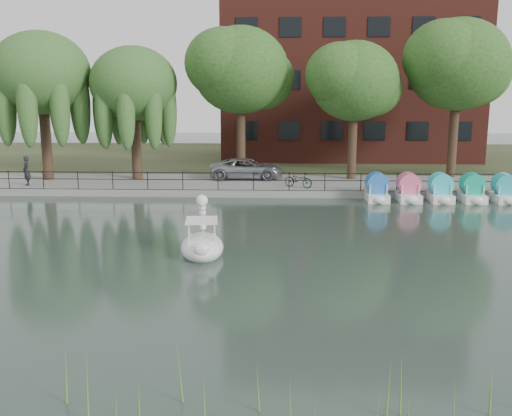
# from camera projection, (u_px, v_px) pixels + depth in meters

# --- Properties ---
(ground_plane) EXTENTS (120.00, 120.00, 0.00)m
(ground_plane) POSITION_uv_depth(u_px,v_px,m) (237.00, 270.00, 19.23)
(ground_plane) COLOR #374A44
(promenade) EXTENTS (40.00, 6.00, 0.40)m
(promenade) POSITION_uv_depth(u_px,v_px,m) (255.00, 185.00, 34.83)
(promenade) COLOR gray
(promenade) RESTS_ON ground_plane
(kerb) EXTENTS (40.00, 0.25, 0.40)m
(kerb) POSITION_uv_depth(u_px,v_px,m) (253.00, 194.00, 31.94)
(kerb) COLOR gray
(kerb) RESTS_ON ground_plane
(land_strip) EXTENTS (60.00, 22.00, 0.36)m
(land_strip) POSITION_uv_depth(u_px,v_px,m) (262.00, 158.00, 48.52)
(land_strip) COLOR #47512D
(land_strip) RESTS_ON ground_plane
(railing) EXTENTS (32.00, 0.05, 1.00)m
(railing) POSITION_uv_depth(u_px,v_px,m) (253.00, 177.00, 31.94)
(railing) COLOR black
(railing) RESTS_ON promenade
(apartment_building) EXTENTS (20.00, 10.07, 18.00)m
(apartment_building) POSITION_uv_depth(u_px,v_px,m) (348.00, 46.00, 46.33)
(apartment_building) COLOR #4C1E16
(apartment_building) RESTS_ON land_strip
(willow_left) EXTENTS (5.88, 5.88, 9.01)m
(willow_left) POSITION_uv_depth(u_px,v_px,m) (41.00, 73.00, 34.43)
(willow_left) COLOR #473323
(willow_left) RESTS_ON promenade
(willow_mid) EXTENTS (5.32, 5.32, 8.15)m
(willow_mid) POSITION_uv_depth(u_px,v_px,m) (134.00, 84.00, 34.84)
(willow_mid) COLOR #473323
(willow_mid) RESTS_ON promenade
(broadleaf_center) EXTENTS (6.00, 6.00, 9.25)m
(broadleaf_center) POSITION_uv_depth(u_px,v_px,m) (241.00, 71.00, 35.40)
(broadleaf_center) COLOR #473323
(broadleaf_center) RESTS_ON promenade
(broadleaf_right) EXTENTS (5.40, 5.40, 8.32)m
(broadleaf_right) POSITION_uv_depth(u_px,v_px,m) (354.00, 82.00, 34.79)
(broadleaf_right) COLOR #473323
(broadleaf_right) RESTS_ON promenade
(broadleaf_far) EXTENTS (6.30, 6.30, 9.71)m
(broadleaf_far) POSITION_uv_depth(u_px,v_px,m) (458.00, 65.00, 35.31)
(broadleaf_far) COLOR #473323
(broadleaf_far) RESTS_ON promenade
(minivan) EXTENTS (2.53, 5.36, 1.48)m
(minivan) POSITION_uv_depth(u_px,v_px,m) (247.00, 167.00, 35.82)
(minivan) COLOR gray
(minivan) RESTS_ON promenade
(bicycle) EXTENTS (1.35, 1.80, 1.00)m
(bicycle) POSITION_uv_depth(u_px,v_px,m) (298.00, 179.00, 32.74)
(bicycle) COLOR gray
(bicycle) RESTS_ON promenade
(pedestrian) EXTENTS (0.82, 0.86, 1.98)m
(pedestrian) POSITION_uv_depth(u_px,v_px,m) (26.00, 169.00, 33.33)
(pedestrian) COLOR black
(pedestrian) RESTS_ON promenade
(swan_boat) EXTENTS (1.81, 2.63, 2.10)m
(swan_boat) POSITION_uv_depth(u_px,v_px,m) (202.00, 242.00, 20.94)
(swan_boat) COLOR white
(swan_boat) RESTS_ON ground_plane
(pedal_boat_row) EXTENTS (11.35, 1.70, 1.40)m
(pedal_boat_row) POSITION_uv_depth(u_px,v_px,m) (472.00, 191.00, 30.66)
(pedal_boat_row) COLOR white
(pedal_boat_row) RESTS_ON ground_plane
(reed_bank) EXTENTS (24.00, 2.40, 1.20)m
(reed_bank) POSITION_uv_depth(u_px,v_px,m) (313.00, 412.00, 9.74)
(reed_bank) COLOR #669938
(reed_bank) RESTS_ON ground_plane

